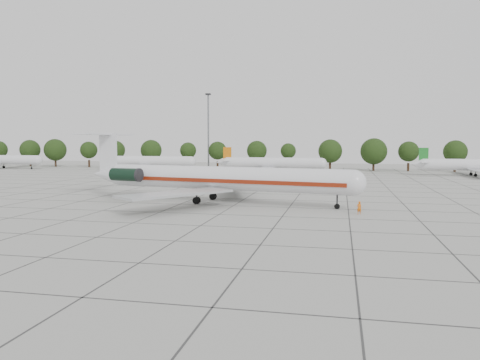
{
  "coord_description": "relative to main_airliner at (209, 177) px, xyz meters",
  "views": [
    {
      "loc": [
        14.85,
        -64.47,
        9.29
      ],
      "look_at": [
        0.43,
        2.59,
        3.5
      ],
      "focal_mm": 35.0,
      "sensor_mm": 36.0,
      "label": 1
    }
  ],
  "objects": [
    {
      "name": "main_airliner",
      "position": [
        0.0,
        0.0,
        0.0
      ],
      "size": [
        44.66,
        34.83,
        10.57
      ],
      "rotation": [
        0.0,
        0.0,
        -0.18
      ],
      "color": "silver",
      "rests_on": "ground"
    },
    {
      "name": "bg_airliner_d",
      "position": [
        54.39,
        64.47,
        -0.82
      ],
      "size": [
        28.24,
        27.2,
        7.4
      ],
      "color": "silver",
      "rests_on": "ground"
    },
    {
      "name": "floodlight_mast",
      "position": [
        -25.43,
        88.6,
        10.55
      ],
      "size": [
        1.6,
        1.6,
        25.45
      ],
      "color": "slate",
      "rests_on": "ground"
    },
    {
      "name": "ground_crew",
      "position": [
        21.84,
        -7.47,
        -2.91
      ],
      "size": [
        0.69,
        0.56,
        1.65
      ],
      "primitive_type": "imported",
      "rotation": [
        0.0,
        0.0,
        3.45
      ],
      "color": "orange",
      "rests_on": "ground"
    },
    {
      "name": "ground",
      "position": [
        4.57,
        -3.4,
        -3.73
      ],
      "size": [
        260.0,
        260.0,
        0.0
      ],
      "primitive_type": "plane",
      "color": "#A4A49D",
      "rests_on": "ground"
    },
    {
      "name": "bg_airliner_b",
      "position": [
        -38.97,
        68.31,
        -0.82
      ],
      "size": [
        28.24,
        27.2,
        7.4
      ],
      "color": "silver",
      "rests_on": "ground"
    },
    {
      "name": "apron_joints",
      "position": [
        4.57,
        11.6,
        -3.72
      ],
      "size": [
        170.0,
        170.0,
        0.02
      ],
      "primitive_type": "cube",
      "color": "#383838",
      "rests_on": "ground"
    },
    {
      "name": "bg_airliner_c",
      "position": [
        0.47,
        64.27,
        -0.82
      ],
      "size": [
        28.24,
        27.2,
        7.4
      ],
      "color": "silver",
      "rests_on": "ground"
    },
    {
      "name": "bg_airliner_a",
      "position": [
        -90.79,
        66.98,
        -0.82
      ],
      "size": [
        28.24,
        27.2,
        7.4
      ],
      "color": "silver",
      "rests_on": "ground"
    },
    {
      "name": "tree_line",
      "position": [
        -7.12,
        81.6,
        2.25
      ],
      "size": [
        249.86,
        8.44,
        10.22
      ],
      "color": "#332114",
      "rests_on": "ground"
    }
  ]
}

